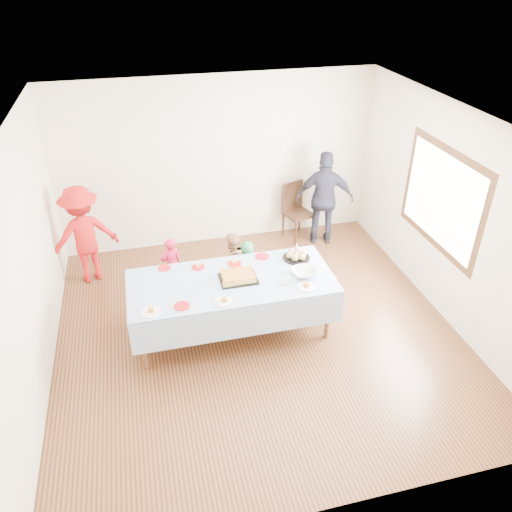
# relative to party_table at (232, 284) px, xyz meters

# --- Properties ---
(ground) EXTENTS (5.00, 5.00, 0.00)m
(ground) POSITION_rel_party_table_xyz_m (0.30, -0.08, -0.72)
(ground) COLOR #452513
(ground) RESTS_ON ground
(room_walls) EXTENTS (5.04, 5.04, 2.72)m
(room_walls) POSITION_rel_party_table_xyz_m (0.35, -0.08, 1.05)
(room_walls) COLOR beige
(room_walls) RESTS_ON ground
(party_table) EXTENTS (2.50, 1.10, 0.78)m
(party_table) POSITION_rel_party_table_xyz_m (0.00, 0.00, 0.00)
(party_table) COLOR brown
(party_table) RESTS_ON ground
(birthday_cake) EXTENTS (0.46, 0.35, 0.08)m
(birthday_cake) POSITION_rel_party_table_xyz_m (0.08, -0.00, 0.09)
(birthday_cake) COLOR black
(birthday_cake) RESTS_ON party_table
(rolls_tray) EXTENTS (0.35, 0.35, 0.11)m
(rolls_tray) POSITION_rel_party_table_xyz_m (0.92, 0.29, 0.10)
(rolls_tray) COLOR black
(rolls_tray) RESTS_ON party_table
(punch_bowl) EXTENTS (0.31, 0.31, 0.07)m
(punch_bowl) POSITION_rel_party_table_xyz_m (0.89, -0.11, 0.09)
(punch_bowl) COLOR silver
(punch_bowl) RESTS_ON party_table
(party_hat) EXTENTS (0.09, 0.09, 0.15)m
(party_hat) POSITION_rel_party_table_xyz_m (0.97, 0.43, 0.13)
(party_hat) COLOR white
(party_hat) RESTS_ON party_table
(fork_pile) EXTENTS (0.24, 0.18, 0.07)m
(fork_pile) POSITION_rel_party_table_xyz_m (0.64, -0.20, 0.09)
(fork_pile) COLOR white
(fork_pile) RESTS_ON party_table
(plate_red_far_a) EXTENTS (0.16, 0.16, 0.01)m
(plate_red_far_a) POSITION_rel_party_table_xyz_m (-0.77, 0.46, 0.06)
(plate_red_far_a) COLOR red
(plate_red_far_a) RESTS_ON party_table
(plate_red_far_b) EXTENTS (0.16, 0.16, 0.01)m
(plate_red_far_b) POSITION_rel_party_table_xyz_m (-0.35, 0.38, 0.06)
(plate_red_far_b) COLOR red
(plate_red_far_b) RESTS_ON party_table
(plate_red_far_c) EXTENTS (0.17, 0.17, 0.01)m
(plate_red_far_c) POSITION_rel_party_table_xyz_m (0.11, 0.35, 0.06)
(plate_red_far_c) COLOR red
(plate_red_far_c) RESTS_ON party_table
(plate_red_far_d) EXTENTS (0.18, 0.18, 0.01)m
(plate_red_far_d) POSITION_rel_party_table_xyz_m (0.50, 0.43, 0.06)
(plate_red_far_d) COLOR red
(plate_red_far_d) RESTS_ON party_table
(plate_red_near) EXTENTS (0.18, 0.18, 0.01)m
(plate_red_near) POSITION_rel_party_table_xyz_m (-0.65, -0.38, 0.06)
(plate_red_near) COLOR red
(plate_red_near) RESTS_ON party_table
(plate_white_left) EXTENTS (0.23, 0.23, 0.01)m
(plate_white_left) POSITION_rel_party_table_xyz_m (-0.99, -0.40, 0.06)
(plate_white_left) COLOR white
(plate_white_left) RESTS_ON party_table
(plate_white_mid) EXTENTS (0.21, 0.21, 0.01)m
(plate_white_mid) POSITION_rel_party_table_xyz_m (-0.17, -0.41, 0.06)
(plate_white_mid) COLOR white
(plate_white_mid) RESTS_ON party_table
(plate_white_right) EXTENTS (0.21, 0.21, 0.01)m
(plate_white_right) POSITION_rel_party_table_xyz_m (0.83, -0.36, 0.06)
(plate_white_right) COLOR white
(plate_white_right) RESTS_ON party_table
(dining_chair) EXTENTS (0.53, 0.53, 0.95)m
(dining_chair) POSITION_rel_party_table_xyz_m (1.54, 2.19, -0.19)
(dining_chair) COLOR black
(dining_chair) RESTS_ON ground
(toddler_left) EXTENTS (0.35, 0.27, 0.84)m
(toddler_left) POSITION_rel_party_table_xyz_m (-0.65, 1.10, -0.31)
(toddler_left) COLOR #E31C4A
(toddler_left) RESTS_ON ground
(toddler_mid) EXTENTS (0.40, 0.28, 0.79)m
(toddler_mid) POSITION_rel_party_table_xyz_m (0.39, 0.82, -0.33)
(toddler_mid) COLOR #2A7E47
(toddler_mid) RESTS_ON ground
(toddler_right) EXTENTS (0.56, 0.50, 0.95)m
(toddler_right) POSITION_rel_party_table_xyz_m (0.17, 0.82, -0.25)
(toddler_right) COLOR #AB7D4F
(toddler_right) RESTS_ON ground
(adult_left) EXTENTS (1.07, 0.80, 1.48)m
(adult_left) POSITION_rel_party_table_xyz_m (-1.80, 1.69, 0.01)
(adult_left) COLOR red
(adult_left) RESTS_ON ground
(adult_right) EXTENTS (0.99, 0.64, 1.57)m
(adult_right) POSITION_rel_party_table_xyz_m (1.91, 1.89, 0.06)
(adult_right) COLOR #292939
(adult_right) RESTS_ON ground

